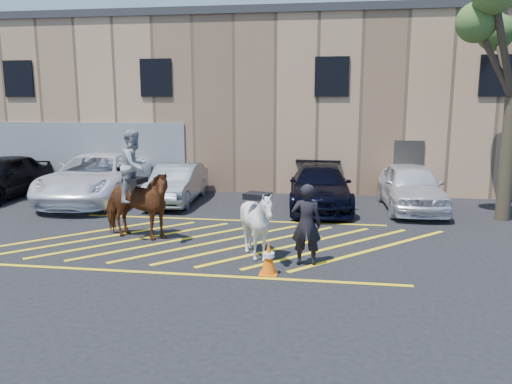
# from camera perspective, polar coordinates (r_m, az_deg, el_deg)

# --- Properties ---
(ground) EXTENTS (90.00, 90.00, 0.00)m
(ground) POSITION_cam_1_polar(r_m,az_deg,el_deg) (13.62, -4.61, -5.42)
(ground) COLOR black
(ground) RESTS_ON ground
(car_black_suv) EXTENTS (1.99, 4.91, 1.67)m
(car_black_suv) POSITION_cam_1_polar(r_m,az_deg,el_deg) (21.39, -27.18, 1.55)
(car_black_suv) COLOR black
(car_black_suv) RESTS_ON ground
(car_white_pickup) EXTENTS (3.31, 6.46, 1.75)m
(car_white_pickup) POSITION_cam_1_polar(r_m,az_deg,el_deg) (19.49, -17.67, 1.57)
(car_white_pickup) COLOR white
(car_white_pickup) RESTS_ON ground
(car_silver_sedan) EXTENTS (1.64, 4.31, 1.40)m
(car_silver_sedan) POSITION_cam_1_polar(r_m,az_deg,el_deg) (18.50, -9.08, 0.94)
(car_silver_sedan) COLOR gray
(car_silver_sedan) RESTS_ON ground
(car_blue_suv) EXTENTS (2.38, 5.22, 1.48)m
(car_blue_suv) POSITION_cam_1_polar(r_m,az_deg,el_deg) (17.57, 7.30, 0.62)
(car_blue_suv) COLOR black
(car_blue_suv) RESTS_ON ground
(car_white_suv) EXTENTS (2.04, 4.74, 1.59)m
(car_white_suv) POSITION_cam_1_polar(r_m,az_deg,el_deg) (17.90, 17.30, 0.59)
(car_white_suv) COLOR white
(car_white_suv) RESTS_ON ground
(handler) EXTENTS (0.71, 0.48, 1.88)m
(handler) POSITION_cam_1_polar(r_m,az_deg,el_deg) (11.37, 5.77, -3.73)
(handler) COLOR black
(handler) RESTS_ON ground
(warehouse) EXTENTS (32.42, 10.20, 7.30)m
(warehouse) POSITION_cam_1_polar(r_m,az_deg,el_deg) (24.93, 1.53, 10.30)
(warehouse) COLOR tan
(warehouse) RESTS_ON ground
(hatching_zone) EXTENTS (12.60, 5.12, 0.01)m
(hatching_zone) POSITION_cam_1_polar(r_m,az_deg,el_deg) (13.34, -4.90, -5.74)
(hatching_zone) COLOR yellow
(hatching_zone) RESTS_ON ground
(mounted_bay) EXTENTS (2.41, 1.46, 2.97)m
(mounted_bay) POSITION_cam_1_polar(r_m,az_deg,el_deg) (13.75, -13.59, -0.40)
(mounted_bay) COLOR #582515
(mounted_bay) RESTS_ON ground
(saddled_white) EXTENTS (1.76, 1.88, 1.71)m
(saddled_white) POSITION_cam_1_polar(r_m,az_deg,el_deg) (11.75, 0.17, -3.62)
(saddled_white) COLOR silver
(saddled_white) RESTS_ON ground
(traffic_cone) EXTENTS (0.39, 0.39, 0.73)m
(traffic_cone) POSITION_cam_1_polar(r_m,az_deg,el_deg) (10.83, 1.44, -7.57)
(traffic_cone) COLOR orange
(traffic_cone) RESTS_ON ground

